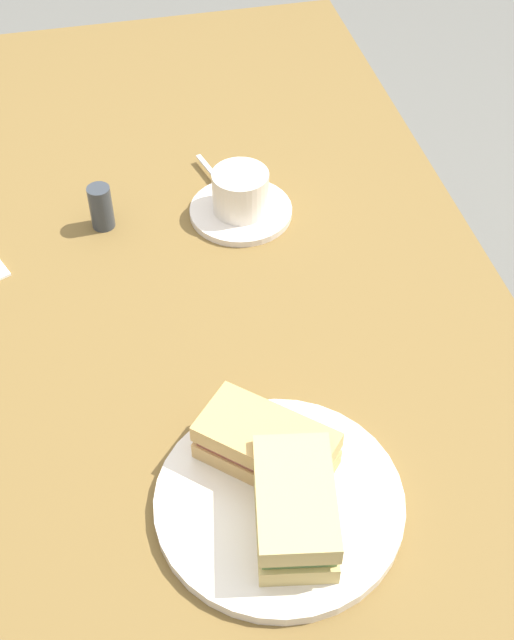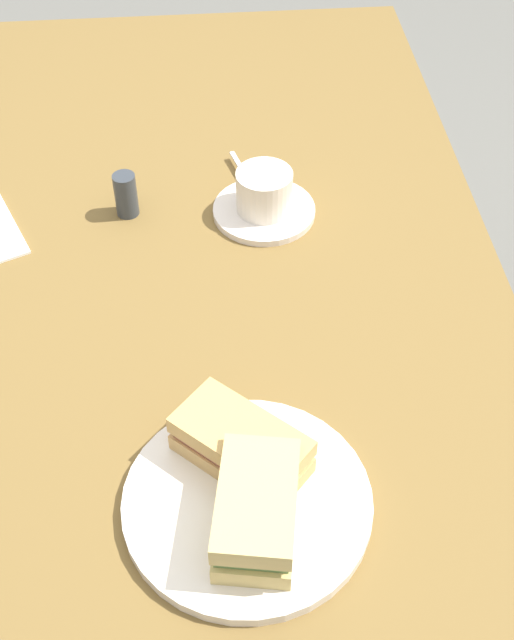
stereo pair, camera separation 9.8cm
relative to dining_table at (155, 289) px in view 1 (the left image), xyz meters
The scene contains 9 objects.
ground_plane 0.69m from the dining_table, ahead, with size 6.00×6.00×0.00m, color #64625A.
dining_table is the anchor object (origin of this frame).
sandwich_plate 0.46m from the dining_table, ahead, with size 0.26×0.26×0.01m, color beige.
sandwich_front 0.50m from the dining_table, ahead, with size 0.14×0.10×0.06m.
sandwich_back 0.42m from the dining_table, 10.48° to the left, with size 0.15×0.15×0.05m.
coffee_saucer 0.17m from the dining_table, 103.13° to the left, with size 0.15×0.15×0.01m, color beige.
coffee_cup 0.19m from the dining_table, 103.80° to the left, with size 0.11×0.08×0.06m.
spoon 0.19m from the dining_table, 131.79° to the left, with size 0.10×0.04×0.01m.
salt_shaker 0.15m from the dining_table, 130.76° to the right, with size 0.03×0.03×0.07m, color #33383D.
Camera 1 is at (0.90, -0.05, 1.55)m, focal length 47.75 mm.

